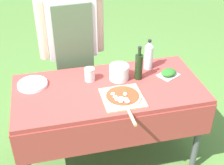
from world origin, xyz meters
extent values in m
plane|color=#517F38|center=(0.00, 0.00, 0.00)|extent=(12.00, 12.00, 0.00)
cube|color=#A83D38|center=(0.00, 0.00, 0.76)|extent=(1.48, 0.71, 0.04)
cube|color=#A83D38|center=(0.00, -0.36, 0.60)|extent=(1.48, 0.01, 0.28)
cube|color=#A83D38|center=(0.00, 0.36, 0.60)|extent=(1.48, 0.01, 0.28)
cube|color=#A83D38|center=(-0.74, 0.00, 0.60)|extent=(0.01, 0.71, 0.28)
cube|color=#A83D38|center=(0.74, 0.00, 0.60)|extent=(0.01, 0.71, 0.28)
cylinder|color=#4C4C51|center=(0.68, -0.29, 0.37)|extent=(0.05, 0.05, 0.74)
cylinder|color=#4C4C51|center=(-0.68, 0.29, 0.37)|extent=(0.05, 0.05, 0.74)
cylinder|color=#4C4C51|center=(0.68, 0.29, 0.37)|extent=(0.05, 0.05, 0.74)
cylinder|color=#4C4C51|center=(-0.13, 0.60, 0.39)|extent=(0.12, 0.12, 0.79)
cylinder|color=#4C4C51|center=(-0.28, 0.59, 0.39)|extent=(0.12, 0.12, 0.79)
cube|color=silver|center=(-0.20, 0.59, 1.09)|extent=(0.44, 0.21, 0.59)
cube|color=#56704C|center=(-0.20, 0.49, 0.86)|extent=(0.34, 0.03, 0.86)
cylinder|color=beige|center=(0.05, 0.61, 1.06)|extent=(0.09, 0.09, 0.53)
cylinder|color=beige|center=(-0.45, 0.57, 1.06)|extent=(0.09, 0.09, 0.53)
cube|color=#D1B27F|center=(0.07, -0.17, 0.78)|extent=(0.31, 0.31, 0.01)
cylinder|color=#D1B27F|center=(0.07, -0.40, 0.78)|extent=(0.03, 0.17, 0.02)
cylinder|color=beige|center=(0.07, -0.17, 0.80)|extent=(0.28, 0.28, 0.01)
cylinder|color=#D14223|center=(0.07, -0.17, 0.81)|extent=(0.25, 0.25, 0.00)
ellipsoid|color=white|center=(0.02, -0.22, 0.82)|extent=(0.05, 0.06, 0.02)
ellipsoid|color=white|center=(0.08, -0.26, 0.82)|extent=(0.05, 0.05, 0.02)
ellipsoid|color=white|center=(0.09, -0.17, 0.81)|extent=(0.04, 0.04, 0.01)
ellipsoid|color=white|center=(0.07, -0.23, 0.82)|extent=(0.05, 0.04, 0.02)
ellipsoid|color=white|center=(0.00, -0.14, 0.81)|extent=(0.05, 0.05, 0.01)
ellipsoid|color=white|center=(0.01, -0.18, 0.82)|extent=(0.05, 0.05, 0.01)
ellipsoid|color=white|center=(0.03, -0.24, 0.81)|extent=(0.04, 0.05, 0.01)
ellipsoid|color=white|center=(0.05, -0.20, 0.81)|extent=(0.04, 0.03, 0.01)
ellipsoid|color=#286B23|center=(0.09, -0.13, 0.81)|extent=(0.03, 0.03, 0.00)
ellipsoid|color=#286B23|center=(0.05, -0.19, 0.81)|extent=(0.03, 0.04, 0.00)
ellipsoid|color=#286B23|center=(0.10, -0.13, 0.81)|extent=(0.03, 0.01, 0.00)
cylinder|color=black|center=(0.26, 0.07, 0.88)|extent=(0.06, 0.06, 0.21)
cylinder|color=black|center=(0.26, 0.07, 1.02)|extent=(0.03, 0.03, 0.06)
cylinder|color=#232326|center=(0.26, 0.07, 1.06)|extent=(0.03, 0.03, 0.02)
cylinder|color=silver|center=(0.40, 0.21, 0.88)|extent=(0.07, 0.07, 0.20)
cone|color=silver|center=(0.40, 0.21, 1.00)|extent=(0.07, 0.07, 0.04)
cylinder|color=#232326|center=(0.40, 0.21, 1.04)|extent=(0.03, 0.03, 0.02)
cube|color=silver|center=(0.52, 0.06, 0.78)|extent=(0.20, 0.19, 0.01)
ellipsoid|color=#286B23|center=(0.52, 0.06, 0.81)|extent=(0.17, 0.16, 0.05)
cylinder|color=silver|center=(0.11, 0.10, 0.84)|extent=(0.16, 0.16, 0.12)
cylinder|color=white|center=(-0.58, 0.16, 0.78)|extent=(0.24, 0.24, 0.00)
cylinder|color=white|center=(-0.58, 0.16, 0.79)|extent=(0.23, 0.23, 0.00)
cylinder|color=white|center=(-0.58, 0.16, 0.79)|extent=(0.23, 0.23, 0.00)
cylinder|color=white|center=(-0.58, 0.16, 0.80)|extent=(0.23, 0.23, 0.00)
cylinder|color=white|center=(-0.58, 0.16, 0.80)|extent=(0.23, 0.23, 0.00)
cylinder|color=silver|center=(-0.13, 0.13, 0.83)|extent=(0.08, 0.08, 0.10)
cylinder|color=#D14223|center=(-0.13, 0.13, 0.81)|extent=(0.07, 0.07, 0.07)
cylinder|color=#B7B2A3|center=(-0.13, 0.13, 0.88)|extent=(0.08, 0.08, 0.01)
camera|label=1|loc=(-0.44, -1.97, 2.15)|focal=50.00mm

